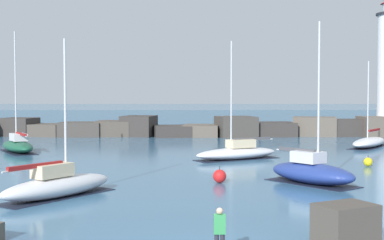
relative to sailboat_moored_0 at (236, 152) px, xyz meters
The scene contains 10 objects.
open_sea_beyond 83.68m from the sailboat_moored_0, 92.16° to the left, with size 400.00×116.00×0.01m.
breakwater_jetty 23.87m from the sailboat_moored_0, 94.12° to the left, with size 55.54×6.73×2.50m.
sailboat_moored_0 is the anchor object (origin of this frame).
sailboat_moored_1 16.97m from the sailboat_moored_0, 36.20° to the left, with size 6.30×7.96×8.28m.
sailboat_moored_2 18.69m from the sailboat_moored_0, 123.05° to the right, with size 5.28×6.39×7.82m.
sailboat_moored_4 19.64m from the sailboat_moored_0, 164.73° to the left, with size 5.23×6.75×10.66m.
sailboat_moored_7 12.02m from the sailboat_moored_0, 74.39° to the right, with size 5.26×5.78×9.12m.
mooring_buoy_orange_near 11.53m from the sailboat_moored_0, 99.92° to the right, with size 0.77×0.77×0.97m.
mooring_buoy_far_side 9.83m from the sailboat_moored_0, 25.43° to the right, with size 0.62×0.62×0.82m.
person_on_rocks 25.68m from the sailboat_moored_0, 96.08° to the right, with size 0.36×0.22×1.57m.
Camera 1 is at (-0.42, -15.97, 5.01)m, focal length 50.00 mm.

